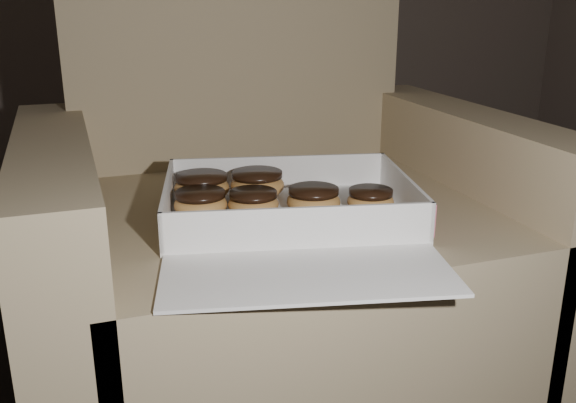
# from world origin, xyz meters

# --- Properties ---
(armchair) EXTENTS (0.89, 0.75, 0.93)m
(armchair) POSITION_xyz_m (0.39, 1.06, 0.29)
(armchair) COLOR #988161
(armchair) RESTS_ON floor
(bakery_box) EXTENTS (0.49, 0.54, 0.07)m
(bakery_box) POSITION_xyz_m (0.36, 0.88, 0.43)
(bakery_box) COLOR white
(bakery_box) RESTS_ON armchair
(donut_a) EXTENTS (0.09, 0.09, 0.04)m
(donut_a) POSITION_xyz_m (0.40, 0.90, 0.45)
(donut_a) COLOR #E4A04F
(donut_a) RESTS_ON bakery_box
(donut_b) EXTENTS (0.08, 0.08, 0.04)m
(donut_b) POSITION_xyz_m (0.49, 0.88, 0.44)
(donut_b) COLOR #E4A04F
(donut_b) RESTS_ON bakery_box
(donut_c) EXTENTS (0.08, 0.08, 0.04)m
(donut_c) POSITION_xyz_m (0.31, 0.92, 0.44)
(donut_c) COLOR #E4A04F
(donut_c) RESTS_ON bakery_box
(donut_d) EXTENTS (0.09, 0.09, 0.04)m
(donut_d) POSITION_xyz_m (0.22, 0.95, 0.45)
(donut_d) COLOR #E4A04F
(donut_d) RESTS_ON bakery_box
(donut_e) EXTENTS (0.10, 0.10, 0.05)m
(donut_e) POSITION_xyz_m (0.24, 1.03, 0.45)
(donut_e) COLOR #E4A04F
(donut_e) RESTS_ON bakery_box
(donut_f) EXTENTS (0.10, 0.10, 0.05)m
(donut_f) POSITION_xyz_m (0.34, 1.01, 0.45)
(donut_f) COLOR #E4A04F
(donut_f) RESTS_ON bakery_box
(crumb_a) EXTENTS (0.01, 0.01, 0.00)m
(crumb_a) POSITION_xyz_m (0.35, 0.87, 0.42)
(crumb_a) COLOR black
(crumb_a) RESTS_ON bakery_box
(crumb_b) EXTENTS (0.01, 0.01, 0.00)m
(crumb_b) POSITION_xyz_m (0.52, 0.80, 0.42)
(crumb_b) COLOR black
(crumb_b) RESTS_ON bakery_box
(crumb_c) EXTENTS (0.01, 0.01, 0.00)m
(crumb_c) POSITION_xyz_m (0.19, 0.82, 0.42)
(crumb_c) COLOR black
(crumb_c) RESTS_ON bakery_box
(crumb_d) EXTENTS (0.01, 0.01, 0.00)m
(crumb_d) POSITION_xyz_m (0.33, 0.88, 0.42)
(crumb_d) COLOR black
(crumb_d) RESTS_ON bakery_box
(crumb_e) EXTENTS (0.01, 0.01, 0.00)m
(crumb_e) POSITION_xyz_m (0.25, 0.90, 0.42)
(crumb_e) COLOR black
(crumb_e) RESTS_ON bakery_box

